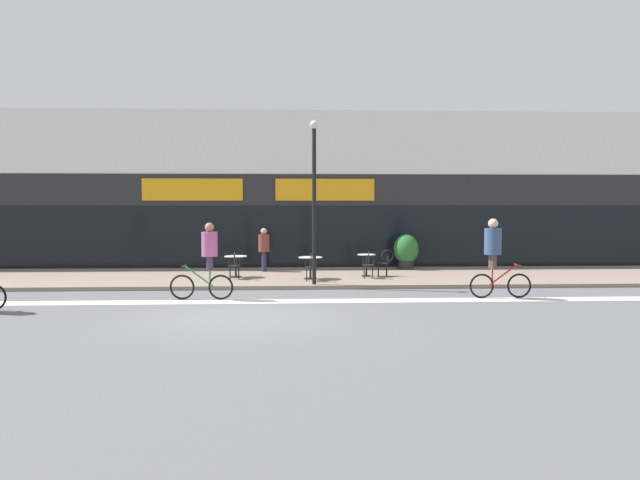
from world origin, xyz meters
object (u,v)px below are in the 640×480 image
(lamp_post, at_px, (314,190))
(bistro_table_2, at_px, (366,261))
(cyclist_1, at_px, (495,251))
(cafe_chair_1_near, at_px, (311,265))
(cafe_chair_2_side, at_px, (385,261))
(planter_pot, at_px, (406,251))
(cafe_chair_2_near, at_px, (368,263))
(cyclist_2, at_px, (207,255))
(pedestrian_near_end, at_px, (264,246))
(cafe_chair_0_near, at_px, (234,264))
(bistro_table_1, at_px, (310,263))
(bistro_table_0, at_px, (236,262))

(lamp_post, bearing_deg, bistro_table_2, 47.53)
(bistro_table_2, bearing_deg, lamp_post, -132.47)
(cyclist_1, bearing_deg, bistro_table_2, 124.65)
(cyclist_1, bearing_deg, cafe_chair_1_near, 148.42)
(cafe_chair_1_near, xyz_separation_m, cafe_chair_2_side, (2.55, 1.28, 0.00))
(bistro_table_2, distance_m, planter_pot, 2.89)
(cafe_chair_1_near, distance_m, cafe_chair_2_near, 2.03)
(bistro_table_2, xyz_separation_m, cyclist_2, (-4.80, -4.16, 0.55))
(bistro_table_2, distance_m, pedestrian_near_end, 3.96)
(cafe_chair_1_near, height_order, planter_pot, planter_pot)
(cafe_chair_1_near, xyz_separation_m, lamp_post, (0.07, -0.74, 2.36))
(cafe_chair_1_near, xyz_separation_m, cyclist_2, (-2.88, -2.87, 0.56))
(cafe_chair_2_near, distance_m, planter_pot, 3.41)
(cafe_chair_0_near, distance_m, cyclist_1, 8.23)
(bistro_table_1, bearing_deg, cafe_chair_2_side, 14.38)
(cafe_chair_0_near, height_order, cafe_chair_1_near, same)
(bistro_table_2, bearing_deg, cafe_chair_2_side, -0.51)
(bistro_table_0, xyz_separation_m, cyclist_1, (7.37, -4.24, 0.65))
(cafe_chair_2_side, relative_size, cyclist_2, 0.44)
(pedestrian_near_end, bearing_deg, cafe_chair_2_side, 168.55)
(bistro_table_2, distance_m, lamp_post, 3.61)
(cafe_chair_1_near, bearing_deg, cafe_chair_2_side, -61.94)
(bistro_table_1, relative_size, cyclist_1, 0.36)
(lamp_post, xyz_separation_m, pedestrian_near_end, (-1.67, 3.79, -1.94))
(bistro_table_2, height_order, cafe_chair_2_side, cafe_chair_2_side)
(bistro_table_1, distance_m, cafe_chair_0_near, 2.47)
(cafe_chair_1_near, bearing_deg, lamp_post, -173.22)
(cafe_chair_2_near, xyz_separation_m, lamp_post, (-1.85, -1.40, 2.36))
(bistro_table_1, height_order, cyclist_2, cyclist_2)
(cafe_chair_1_near, bearing_deg, bistro_table_0, 64.83)
(bistro_table_2, relative_size, cafe_chair_2_side, 0.83)
(cyclist_1, bearing_deg, pedestrian_near_end, 136.98)
(bistro_table_0, xyz_separation_m, bistro_table_2, (4.40, 0.04, 0.01))
(bistro_table_2, bearing_deg, cafe_chair_2_near, -90.74)
(cafe_chair_2_side, bearing_deg, cafe_chair_0_near, 11.72)
(planter_pot, height_order, pedestrian_near_end, pedestrian_near_end)
(planter_pot, bearing_deg, cafe_chair_2_side, -117.01)
(bistro_table_2, distance_m, cafe_chair_1_near, 2.31)
(bistro_table_0, relative_size, cyclist_1, 0.35)
(bistro_table_0, distance_m, cyclist_2, 4.17)
(cafe_chair_1_near, height_order, cafe_chair_2_side, same)
(cafe_chair_2_near, bearing_deg, cyclist_2, 132.46)
(lamp_post, distance_m, cyclist_2, 4.06)
(cafe_chair_2_side, height_order, cyclist_1, cyclist_1)
(bistro_table_1, relative_size, cafe_chair_2_near, 0.87)
(cyclist_1, relative_size, pedestrian_near_end, 1.38)
(cafe_chair_1_near, distance_m, pedestrian_near_end, 3.47)
(cafe_chair_2_near, height_order, cyclist_1, cyclist_1)
(cyclist_1, height_order, pedestrian_near_end, cyclist_1)
(bistro_table_2, xyz_separation_m, cyclist_1, (2.97, -4.28, 0.64))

